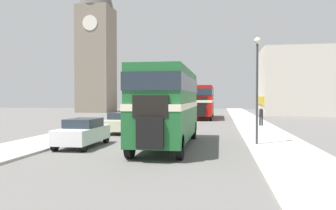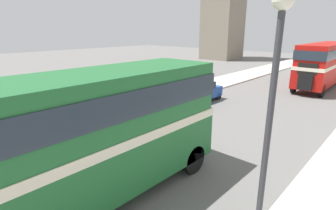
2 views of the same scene
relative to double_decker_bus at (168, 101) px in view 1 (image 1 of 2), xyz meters
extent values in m
plane|color=slate|center=(-0.76, -0.84, -2.48)|extent=(120.00, 120.00, 0.00)
cube|color=#B7B2A8|center=(5.99, -0.84, -2.42)|extent=(3.50, 120.00, 0.12)
cube|color=#B7B2A8|center=(-7.51, -0.84, -2.42)|extent=(3.50, 120.00, 0.12)
cube|color=#1E602D|center=(0.00, 0.02, -1.16)|extent=(2.50, 9.18, 1.60)
cube|color=beige|center=(0.00, 0.02, -0.21)|extent=(2.53, 9.23, 0.29)
cube|color=#1E602D|center=(0.00, 0.02, 0.80)|extent=(2.45, 9.00, 1.74)
cube|color=#232D38|center=(0.00, 0.02, 0.89)|extent=(2.53, 9.09, 0.78)
cube|color=black|center=(0.00, -4.67, -1.24)|extent=(1.13, 0.20, 1.28)
cube|color=black|center=(0.00, -4.54, -0.16)|extent=(1.50, 0.12, 0.93)
cylinder|color=black|center=(-1.11, -3.69, -1.93)|extent=(0.28, 1.11, 1.11)
cylinder|color=black|center=(1.11, -3.69, -1.93)|extent=(0.28, 1.11, 1.11)
cylinder|color=black|center=(-1.11, 3.62, -1.93)|extent=(0.28, 1.11, 1.11)
cylinder|color=black|center=(1.11, 3.62, -1.93)|extent=(0.28, 1.11, 1.11)
cube|color=#B2140F|center=(0.67, 24.28, -1.18)|extent=(2.44, 10.54, 1.56)
cube|color=beige|center=(0.67, 24.28, -0.25)|extent=(2.46, 10.59, 0.28)
cube|color=#B2140F|center=(0.67, 24.28, 0.74)|extent=(2.39, 10.33, 1.70)
cube|color=#232D38|center=(0.67, 24.28, 0.82)|extent=(2.46, 10.43, 0.77)
cube|color=black|center=(0.67, 18.91, -1.25)|extent=(1.10, 0.20, 1.25)
cube|color=black|center=(0.67, 19.05, -0.20)|extent=(1.46, 0.12, 0.91)
cylinder|color=black|center=(-0.41, 19.89, -1.93)|extent=(0.28, 1.11, 1.11)
cylinder|color=black|center=(1.75, 19.89, -1.93)|extent=(0.28, 1.11, 1.11)
cylinder|color=black|center=(-0.41, 28.55, -1.93)|extent=(0.28, 1.11, 1.11)
cylinder|color=black|center=(1.75, 28.55, -1.93)|extent=(0.28, 1.11, 1.11)
cube|color=white|center=(-4.59, -0.81, -1.81)|extent=(1.74, 4.07, 0.77)
cube|color=#232D38|center=(-4.59, -0.65, -1.19)|extent=(1.53, 2.11, 0.48)
cylinder|color=black|center=(-5.35, -2.40, -2.16)|extent=(0.20, 0.64, 0.64)
cylinder|color=black|center=(-3.82, -2.40, -2.16)|extent=(0.20, 0.64, 0.64)
cylinder|color=black|center=(-5.35, 0.77, -2.16)|extent=(0.20, 0.64, 0.64)
cylinder|color=black|center=(-3.82, 0.77, -2.16)|extent=(0.20, 0.64, 0.64)
cube|color=beige|center=(-4.59, 6.30, -1.81)|extent=(1.78, 4.53, 0.76)
cube|color=#232D38|center=(-4.59, 6.48, -1.19)|extent=(1.56, 2.36, 0.48)
cylinder|color=black|center=(-5.38, 4.48, -2.16)|extent=(0.20, 0.64, 0.64)
cylinder|color=black|center=(-3.81, 4.48, -2.16)|extent=(0.20, 0.64, 0.64)
cylinder|color=black|center=(-5.38, 8.11, -2.16)|extent=(0.20, 0.64, 0.64)
cylinder|color=black|center=(-3.81, 8.11, -2.16)|extent=(0.20, 0.64, 0.64)
cube|color=#1E479E|center=(-4.76, 11.94, -1.82)|extent=(1.70, 4.19, 0.74)
cube|color=#232D38|center=(-4.76, 12.11, -1.22)|extent=(1.49, 2.18, 0.45)
cylinder|color=black|center=(-5.51, 10.30, -2.16)|extent=(0.20, 0.64, 0.64)
cylinder|color=black|center=(-4.02, 10.30, -2.16)|extent=(0.20, 0.64, 0.64)
cylinder|color=black|center=(-5.51, 13.59, -2.16)|extent=(0.20, 0.64, 0.64)
cylinder|color=black|center=(-4.02, 13.59, -2.16)|extent=(0.20, 0.64, 0.64)
cylinder|color=#282833|center=(6.40, 13.06, -1.95)|extent=(0.15, 0.15, 0.82)
cylinder|color=#282833|center=(6.59, 13.06, -1.95)|extent=(0.15, 0.15, 0.82)
cylinder|color=black|center=(6.50, 13.06, -1.21)|extent=(0.34, 0.34, 0.65)
sphere|color=tan|center=(6.50, 13.06, -0.77)|extent=(0.22, 0.22, 0.22)
cylinder|color=#38383D|center=(4.82, 0.91, 0.39)|extent=(0.12, 0.12, 5.50)
sphere|color=#EFEACC|center=(4.82, 0.91, 3.32)|extent=(0.36, 0.36, 0.36)
cube|color=gray|center=(-19.35, 38.94, 6.96)|extent=(5.82, 5.82, 18.88)
cylinder|color=silver|center=(-19.35, 35.98, 13.00)|extent=(2.62, 0.10, 2.62)
cube|color=beige|center=(19.96, 34.71, 2.54)|extent=(21.85, 9.05, 10.05)
cube|color=gold|center=(8.98, 34.71, -0.27)|extent=(0.12, 8.60, 1.21)
camera|label=1|loc=(2.82, -17.61, 0.22)|focal=35.00mm
camera|label=2|loc=(6.51, -3.68, 2.87)|focal=28.00mm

